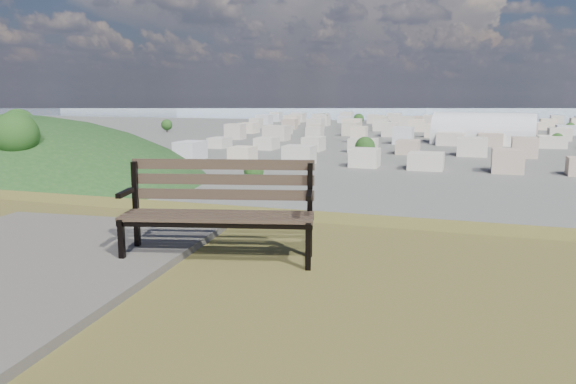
% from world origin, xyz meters
% --- Properties ---
extents(park_bench, '(1.78, 0.95, 0.89)m').
position_xyz_m(park_bench, '(-1.28, 2.34, 25.50)').
color(park_bench, '#3E3024').
rests_on(park_bench, hilltop_mesa).
extents(arena, '(53.20, 26.67, 21.66)m').
position_xyz_m(arena, '(5.68, 312.18, 5.11)').
color(arena, silver).
rests_on(arena, ground).
extents(green_wooded_hill, '(156.16, 124.93, 78.08)m').
position_xyz_m(green_wooded_hill, '(-140.68, 136.38, 0.12)').
color(green_wooded_hill, '#153614').
rests_on(green_wooded_hill, ground).
extents(city_blocks, '(395.00, 361.00, 7.00)m').
position_xyz_m(city_blocks, '(0.00, 394.44, 3.50)').
color(city_blocks, beige).
rests_on(city_blocks, ground).
extents(city_trees, '(406.52, 387.20, 9.98)m').
position_xyz_m(city_trees, '(-26.39, 319.00, 4.83)').
color(city_trees, '#36251B').
rests_on(city_trees, ground).
extents(bay_water, '(2400.00, 700.00, 0.12)m').
position_xyz_m(bay_water, '(0.00, 900.00, 0.00)').
color(bay_water, '#8EA0B4').
rests_on(bay_water, ground).
extents(far_hills, '(2050.00, 340.00, 60.00)m').
position_xyz_m(far_hills, '(-60.92, 1402.93, 25.47)').
color(far_hills, '#A2B7CA').
rests_on(far_hills, ground).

